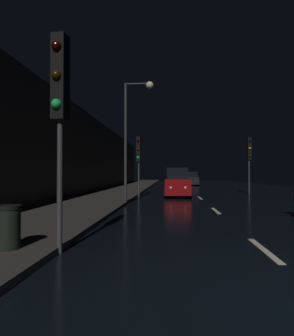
{
  "coord_description": "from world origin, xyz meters",
  "views": [
    {
      "loc": [
        -2.17,
        -3.99,
        1.77
      ],
      "look_at": [
        -3.99,
        19.82,
        2.19
      ],
      "focal_mm": 31.49,
      "sensor_mm": 36.0,
      "label": 1
    }
  ],
  "objects_px": {
    "trash_bin_curbside": "(8,227)",
    "car_approaching_headlights": "(177,183)",
    "traffic_light_far_left": "(139,154)",
    "streetlamp_overhead": "(134,123)",
    "traffic_light_far_right": "(249,153)",
    "car_distant_taillights": "(192,179)",
    "traffic_light_near_left": "(60,94)"
  },
  "relations": [
    {
      "from": "traffic_light_far_left",
      "to": "streetlamp_overhead",
      "type": "relative_size",
      "value": 0.64
    },
    {
      "from": "streetlamp_overhead",
      "to": "car_distant_taillights",
      "type": "distance_m",
      "value": 26.86
    },
    {
      "from": "trash_bin_curbside",
      "to": "car_approaching_headlights",
      "type": "bearing_deg",
      "value": 76.04
    },
    {
      "from": "traffic_light_far_left",
      "to": "streetlamp_overhead",
      "type": "height_order",
      "value": "streetlamp_overhead"
    },
    {
      "from": "trash_bin_curbside",
      "to": "car_approaching_headlights",
      "type": "height_order",
      "value": "car_approaching_headlights"
    },
    {
      "from": "car_distant_taillights",
      "to": "traffic_light_far_right",
      "type": "bearing_deg",
      "value": -169.15
    },
    {
      "from": "streetlamp_overhead",
      "to": "traffic_light_far_left",
      "type": "bearing_deg",
      "value": 92.84
    },
    {
      "from": "traffic_light_far_left",
      "to": "car_distant_taillights",
      "type": "distance_m",
      "value": 21.53
    },
    {
      "from": "traffic_light_far_right",
      "to": "trash_bin_curbside",
      "type": "distance_m",
      "value": 21.81
    },
    {
      "from": "trash_bin_curbside",
      "to": "traffic_light_far_left",
      "type": "bearing_deg",
      "value": 85.97
    },
    {
      "from": "traffic_light_near_left",
      "to": "traffic_light_far_right",
      "type": "bearing_deg",
      "value": 159.75
    },
    {
      "from": "traffic_light_far_left",
      "to": "car_approaching_headlights",
      "type": "xyz_separation_m",
      "value": [
        2.91,
        0.16,
        -2.27
      ]
    },
    {
      "from": "traffic_light_far_right",
      "to": "car_approaching_headlights",
      "type": "distance_m",
      "value": 7.16
    },
    {
      "from": "traffic_light_far_right",
      "to": "streetlamp_overhead",
      "type": "xyz_separation_m",
      "value": [
        -8.72,
        -8.42,
        1.21
      ]
    },
    {
      "from": "traffic_light_far_left",
      "to": "car_approaching_headlights",
      "type": "relative_size",
      "value": 1.05
    },
    {
      "from": "traffic_light_far_right",
      "to": "car_distant_taillights",
      "type": "distance_m",
      "value": 18.14
    },
    {
      "from": "traffic_light_near_left",
      "to": "trash_bin_curbside",
      "type": "height_order",
      "value": "traffic_light_near_left"
    },
    {
      "from": "car_distant_taillights",
      "to": "car_approaching_headlights",
      "type": "bearing_deg",
      "value": 172.49
    },
    {
      "from": "traffic_light_near_left",
      "to": "car_distant_taillights",
      "type": "height_order",
      "value": "traffic_light_near_left"
    },
    {
      "from": "car_approaching_headlights",
      "to": "traffic_light_near_left",
      "type": "bearing_deg",
      "value": -10.63
    },
    {
      "from": "streetlamp_overhead",
      "to": "traffic_light_far_right",
      "type": "bearing_deg",
      "value": 43.99
    },
    {
      "from": "traffic_light_far_right",
      "to": "car_distant_taillights",
      "type": "height_order",
      "value": "traffic_light_far_right"
    },
    {
      "from": "streetlamp_overhead",
      "to": "car_distant_taillights",
      "type": "relative_size",
      "value": 1.81
    },
    {
      "from": "traffic_light_far_left",
      "to": "streetlamp_overhead",
      "type": "bearing_deg",
      "value": 12.08
    },
    {
      "from": "streetlamp_overhead",
      "to": "trash_bin_curbside",
      "type": "relative_size",
      "value": 7.57
    },
    {
      "from": "streetlamp_overhead",
      "to": "car_distant_taillights",
      "type": "bearing_deg",
      "value": 78.42
    },
    {
      "from": "traffic_light_near_left",
      "to": "car_distant_taillights",
      "type": "relative_size",
      "value": 1.24
    },
    {
      "from": "trash_bin_curbside",
      "to": "car_approaching_headlights",
      "type": "xyz_separation_m",
      "value": [
        4.04,
        16.26,
        0.38
      ]
    },
    {
      "from": "trash_bin_curbside",
      "to": "car_distant_taillights",
      "type": "relative_size",
      "value": 0.24
    },
    {
      "from": "traffic_light_near_left",
      "to": "car_distant_taillights",
      "type": "distance_m",
      "value": 37.04
    },
    {
      "from": "streetlamp_overhead",
      "to": "car_approaching_headlights",
      "type": "xyz_separation_m",
      "value": [
        2.64,
        5.57,
        -3.69
      ]
    },
    {
      "from": "traffic_light_far_left",
      "to": "traffic_light_near_left",
      "type": "xyz_separation_m",
      "value": [
        -0.1,
        -15.85,
        0.26
      ]
    }
  ]
}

